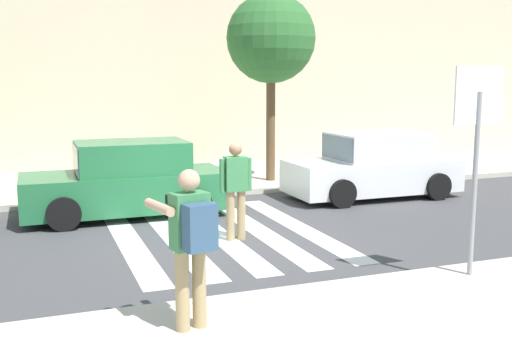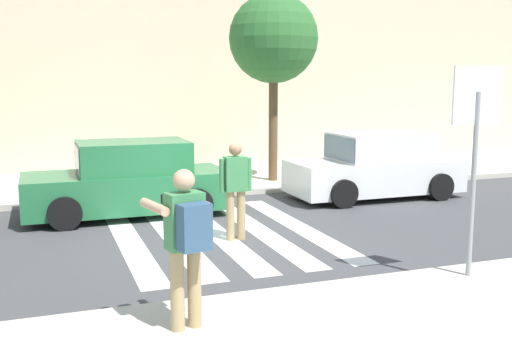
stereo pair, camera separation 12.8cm
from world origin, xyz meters
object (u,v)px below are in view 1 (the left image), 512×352
Objects in this scene: pedestrian_crossing at (236,185)px; street_tree_center at (271,40)px; photographer_with_backpack at (191,236)px; parked_car_green at (127,181)px; stop_sign at (477,124)px; parked_car_white at (374,167)px.

street_tree_center is at bearing 61.93° from pedestrian_crossing.
photographer_with_backpack is 6.42m from parked_car_green.
parked_car_green is (-1.48, 2.61, -0.25)m from pedestrian_crossing.
pedestrian_crossing is at bearing 124.20° from stop_sign.
parked_car_green is at bearing -149.94° from street_tree_center.
stop_sign reaches higher than parked_car_green.
parked_car_green is (0.29, 6.40, -0.44)m from photographer_with_backpack.
photographer_with_backpack is 0.42× the size of parked_car_green.
parked_car_white is (6.14, 6.40, -0.44)m from photographer_with_backpack.
pedestrian_crossing is at bearing -149.14° from parked_car_white.
street_tree_center is at bearing 87.10° from stop_sign.
photographer_with_backpack reaches higher than parked_car_green.
pedestrian_crossing is (-2.25, 3.32, -1.22)m from stop_sign.
street_tree_center reaches higher than stop_sign.
photographer_with_backpack is 0.35× the size of street_tree_center.
photographer_with_backpack is (-4.02, -0.46, -1.03)m from stop_sign.
street_tree_center reaches higher than parked_car_green.
street_tree_center is (-1.70, 2.40, 3.11)m from parked_car_white.
pedestrian_crossing is at bearing -60.51° from parked_car_green.
parked_car_white is (5.85, -0.00, 0.00)m from parked_car_green.
stop_sign is at bearing -57.82° from parked_car_green.
street_tree_center is at bearing 30.06° from parked_car_green.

